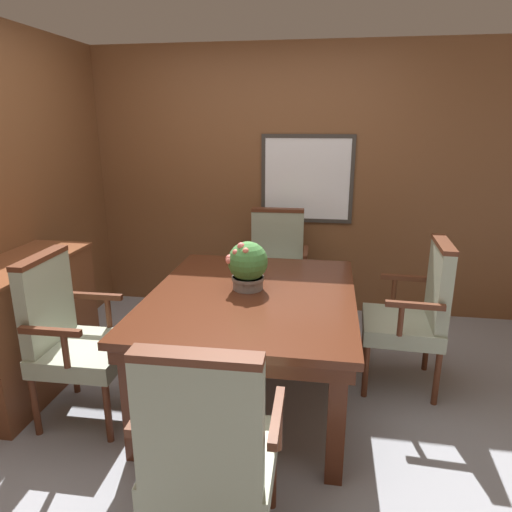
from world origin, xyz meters
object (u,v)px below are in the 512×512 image
chair_left_near (70,333)px  potted_plant (247,265)px  chair_right_far (415,310)px  chair_head_far (276,265)px  dining_table (252,307)px  sideboard_cabinet (26,327)px  chair_head_near (209,448)px

chair_left_near → potted_plant: size_ratio=3.28×
chair_right_far → potted_plant: 1.18m
chair_head_far → chair_right_far: same height
dining_table → chair_left_near: 1.12m
sideboard_cabinet → chair_left_near: bearing=-26.5°
chair_head_far → chair_right_far: 1.35m
chair_left_near → chair_head_far: bearing=-35.8°
dining_table → chair_head_far: size_ratio=1.50×
chair_head_near → chair_head_far: same height
chair_left_near → sideboard_cabinet: chair_left_near is taller
chair_head_near → sideboard_cabinet: (-1.56, 1.09, -0.10)m
dining_table → potted_plant: 0.27m
chair_left_near → chair_head_near: bearing=-129.1°
chair_head_far → chair_right_far: size_ratio=1.00×
sideboard_cabinet → dining_table: bearing=4.7°
chair_head_near → chair_right_far: size_ratio=1.00×
potted_plant → chair_left_near: bearing=-156.5°
potted_plant → chair_right_far: bearing=12.5°
dining_table → chair_right_far: (1.06, 0.32, -0.09)m
chair_head_far → sideboard_cabinet: size_ratio=0.93×
chair_head_far → sideboard_cabinet: chair_head_far is taller
chair_head_far → potted_plant: 1.15m
dining_table → chair_left_near: chair_left_near is taller
chair_head_near → chair_head_far: 2.38m
dining_table → chair_head_far: 1.17m
chair_right_far → dining_table: bearing=-70.6°
dining_table → chair_head_far: chair_head_far is taller
dining_table → sideboard_cabinet: bearing=-175.3°
chair_left_near → chair_head_far: (1.07, 1.53, 0.00)m
chair_head_near → chair_head_far: size_ratio=1.00×
dining_table → potted_plant: (-0.04, 0.07, 0.25)m
potted_plant → sideboard_cabinet: bearing=-172.4°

